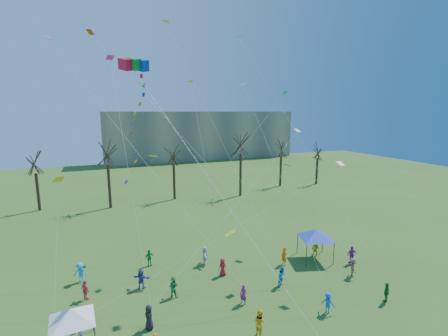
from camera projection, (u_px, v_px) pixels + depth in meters
name	position (u px, v px, depth m)	size (l,w,h in m)	color
distant_building	(200.00, 135.00, 101.64)	(60.00, 14.00, 15.00)	gray
bare_tree_row	(167.00, 157.00, 52.07)	(67.33, 9.78, 11.86)	black
big_box_kite	(140.00, 130.00, 21.34)	(5.15, 7.25, 21.68)	red
canopy_tent_white	(71.00, 315.00, 19.64)	(3.71, 3.71, 2.79)	#3F3F44
canopy_tent_blue	(316.00, 234.00, 31.75)	(4.09, 4.09, 3.20)	#3F3F44
festival_crowd	(215.00, 283.00, 26.09)	(26.86, 13.87, 1.86)	red
small_kites_aloft	(202.00, 116.00, 28.46)	(25.54, 19.41, 32.63)	yellow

